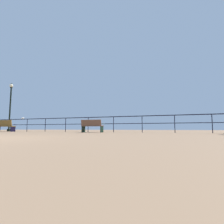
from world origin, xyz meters
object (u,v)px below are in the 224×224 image
object	(u,v)px
bench_near_left	(92,125)
seagull_on_rail	(23,118)
bench_far_left	(5,125)
lamppost_left	(10,105)

from	to	relation	value
bench_near_left	seagull_on_rail	bearing A→B (deg)	173.12
bench_far_left	bench_near_left	distance (m)	8.28
bench_far_left	seagull_on_rail	world-z (taller)	seagull_on_rail
seagull_on_rail	bench_far_left	bearing A→B (deg)	-138.83
bench_near_left	lamppost_left	bearing A→B (deg)	173.14
bench_near_left	lamppost_left	distance (m)	9.48
seagull_on_rail	lamppost_left	bearing A→B (deg)	173.22
bench_far_left	lamppost_left	distance (m)	2.38
bench_near_left	seagull_on_rail	xyz separation A→B (m)	(-7.26, 0.88, 0.70)
bench_far_left	bench_near_left	size ratio (longest dim) A/B	1.24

